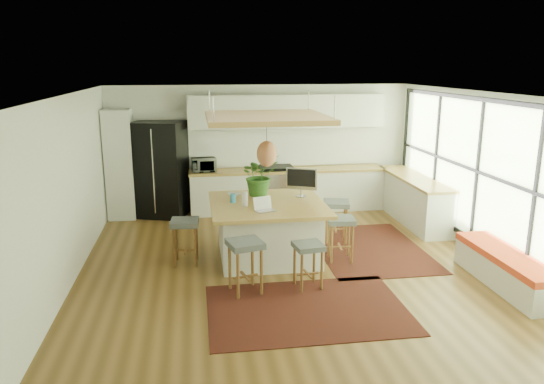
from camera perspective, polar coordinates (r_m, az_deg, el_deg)
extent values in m
plane|color=#563A18|center=(8.30, 1.90, -8.17)|extent=(7.00, 7.00, 0.00)
plane|color=white|center=(7.70, 2.06, 10.78)|extent=(7.00, 7.00, 0.00)
plane|color=silver|center=(11.29, -1.27, 4.92)|extent=(6.50, 0.00, 6.50)
plane|color=silver|center=(4.65, 9.95, -8.75)|extent=(6.50, 0.00, 6.50)
plane|color=silver|center=(7.98, -21.64, 0.09)|extent=(0.00, 7.00, 7.00)
plane|color=silver|center=(9.06, 22.65, 1.57)|extent=(0.00, 7.00, 7.00)
cube|color=silver|center=(11.03, -16.45, 2.94)|extent=(0.55, 0.60, 2.25)
cube|color=silver|center=(11.24, 1.74, 0.14)|extent=(4.20, 0.60, 0.88)
cube|color=olive|center=(11.14, 1.76, 2.44)|extent=(4.24, 0.64, 0.05)
cube|color=white|center=(11.35, 1.51, 4.97)|extent=(4.20, 0.02, 0.80)
cube|color=silver|center=(11.10, 1.68, 8.92)|extent=(4.20, 0.34, 0.70)
cube|color=silver|center=(10.84, 15.37, -0.89)|extent=(0.60, 2.50, 0.88)
cube|color=olive|center=(10.73, 15.52, 1.48)|extent=(0.64, 2.54, 0.05)
cube|color=black|center=(6.95, 3.90, -12.79)|extent=(2.60, 1.80, 0.01)
cube|color=black|center=(9.18, 10.64, -6.15)|extent=(1.80, 2.60, 0.01)
imported|color=#A5A5AA|center=(10.93, -7.57, 3.15)|extent=(0.53, 0.32, 0.34)
imported|color=#1E4C19|center=(8.81, -1.41, 1.40)|extent=(0.86, 0.90, 0.56)
imported|color=white|center=(8.84, -4.22, -0.27)|extent=(0.26, 0.26, 0.05)
cylinder|color=#3AA8EA|center=(8.42, -4.30, -0.53)|extent=(0.07, 0.07, 0.19)
cylinder|color=silver|center=(8.19, -3.12, -0.93)|extent=(0.07, 0.07, 0.19)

